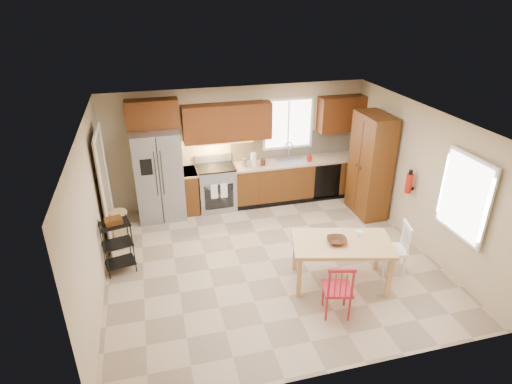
{
  "coord_description": "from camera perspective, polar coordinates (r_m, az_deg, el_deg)",
  "views": [
    {
      "loc": [
        -1.8,
        -5.91,
        4.3
      ],
      "look_at": [
        -0.15,
        0.4,
        1.15
      ],
      "focal_mm": 30.0,
      "sensor_mm": 36.0,
      "label": 1
    }
  ],
  "objects": [
    {
      "name": "utility_cart",
      "position": [
        7.39,
        -17.96,
        -6.89
      ],
      "size": [
        0.54,
        0.46,
        0.94
      ],
      "primitive_type": null,
      "rotation": [
        0.0,
        0.0,
        0.23
      ],
      "color": "black",
      "rests_on": "floor"
    },
    {
      "name": "doorway",
      "position": [
        7.96,
        -19.54,
        0.08
      ],
      "size": [
        0.04,
        0.95,
        2.1
      ],
      "primitive_type": "cube",
      "color": "#8C7A59",
      "rests_on": "wall_left"
    },
    {
      "name": "canister_wood",
      "position": [
        8.98,
        0.95,
        4.01
      ],
      "size": [
        0.1,
        0.1,
        0.14
      ],
      "primitive_type": "cylinder",
      "color": "#492713",
      "rests_on": "base_cabinet_run"
    },
    {
      "name": "paper_towel",
      "position": [
        8.94,
        -0.34,
        4.37
      ],
      "size": [
        0.12,
        0.12,
        0.28
      ],
      "primitive_type": "cylinder",
      "color": "white",
      "rests_on": "base_cabinet_run"
    },
    {
      "name": "backsplash",
      "position": [
        9.48,
        5.29,
        6.41
      ],
      "size": [
        2.92,
        0.03,
        0.55
      ],
      "primitive_type": "cube",
      "color": "#C6B295",
      "rests_on": "wall_back"
    },
    {
      "name": "soap_bottle",
      "position": [
        9.27,
        7.15,
        4.68
      ],
      "size": [
        0.09,
        0.09,
        0.19
      ],
      "primitive_type": "imported",
      "color": "#B5170C",
      "rests_on": "base_cabinet_run"
    },
    {
      "name": "dishwasher",
      "position": [
        9.46,
        9.47,
        1.37
      ],
      "size": [
        0.6,
        0.02,
        0.78
      ],
      "primitive_type": "cube",
      "color": "black",
      "rests_on": "floor"
    },
    {
      "name": "window_right",
      "position": [
        7.14,
        26.04,
        -0.56
      ],
      "size": [
        0.04,
        1.02,
        1.32
      ],
      "primitive_type": "cube",
      "color": "white",
      "rests_on": "wall_right"
    },
    {
      "name": "bar_stool",
      "position": [
        8.2,
        -17.66,
        -4.55
      ],
      "size": [
        0.38,
        0.38,
        0.66
      ],
      "primitive_type": null,
      "rotation": [
        0.0,
        0.0,
        0.22
      ],
      "color": "tan",
      "rests_on": "floor"
    },
    {
      "name": "upper_right_block",
      "position": [
        9.51,
        11.32,
        10.19
      ],
      "size": [
        1.0,
        0.35,
        0.75
      ],
      "primitive_type": "cube",
      "color": "#622B10",
      "rests_on": "wall_back"
    },
    {
      "name": "chair_red",
      "position": [
        6.31,
        10.79,
        -12.44
      ],
      "size": [
        0.51,
        0.51,
        0.89
      ],
      "primitive_type": null,
      "rotation": [
        0.0,
        0.0,
        -0.25
      ],
      "color": "#B01B27",
      "rests_on": "floor"
    },
    {
      "name": "ceiling",
      "position": [
        6.44,
        2.25,
        9.51
      ],
      "size": [
        5.5,
        5.0,
        0.02
      ],
      "primitive_type": "cube",
      "color": "silver",
      "rests_on": "ground"
    },
    {
      "name": "pantry",
      "position": [
        8.89,
        14.99,
        3.42
      ],
      "size": [
        0.5,
        0.95,
        2.1
      ],
      "primitive_type": "cube",
      "color": "#582D10",
      "rests_on": "floor"
    },
    {
      "name": "fire_extinguisher",
      "position": [
        8.17,
        19.72,
        1.09
      ],
      "size": [
        0.12,
        0.12,
        0.36
      ],
      "primitive_type": "cylinder",
      "color": "#B5170C",
      "rests_on": "wall_right"
    },
    {
      "name": "window_back",
      "position": [
        9.27,
        4.3,
        9.08
      ],
      "size": [
        1.12,
        0.04,
        1.12
      ],
      "primitive_type": "cube",
      "color": "white",
      "rests_on": "wall_back"
    },
    {
      "name": "wall_back",
      "position": [
        9.13,
        -2.42,
        6.23
      ],
      "size": [
        5.5,
        0.02,
        2.5
      ],
      "primitive_type": "cube",
      "color": "#CCB793",
      "rests_on": "ground"
    },
    {
      "name": "table_bowl",
      "position": [
        6.71,
        10.7,
        -6.72
      ],
      "size": [
        0.37,
        0.37,
        0.08
      ],
      "primitive_type": "imported",
      "rotation": [
        0.0,
        0.0,
        -0.25
      ],
      "color": "#492713",
      "rests_on": "dining_table"
    },
    {
      "name": "range_stove",
      "position": [
        9.05,
        -5.3,
        0.54
      ],
      "size": [
        0.76,
        0.63,
        0.92
      ],
      "primitive_type": "cube",
      "color": "gray",
      "rests_on": "floor"
    },
    {
      "name": "canister_steel",
      "position": [
        8.91,
        -1.59,
        3.95
      ],
      "size": [
        0.11,
        0.11,
        0.18
      ],
      "primitive_type": "cylinder",
      "color": "gray",
      "rests_on": "base_cabinet_run"
    },
    {
      "name": "upper_left_block",
      "position": [
        8.74,
        -3.86,
        9.26
      ],
      "size": [
        1.8,
        0.35,
        0.75
      ],
      "primitive_type": "cube",
      "color": "#622B10",
      "rests_on": "wall_back"
    },
    {
      "name": "wall_front",
      "position": [
        4.92,
        10.59,
        -13.07
      ],
      "size": [
        5.5,
        0.02,
        2.5
      ],
      "primitive_type": "cube",
      "color": "#CCB793",
      "rests_on": "ground"
    },
    {
      "name": "wall_right",
      "position": [
        8.06,
        21.16,
        1.71
      ],
      "size": [
        0.02,
        5.0,
        2.5
      ],
      "primitive_type": "cube",
      "color": "#CCB793",
      "rests_on": "ground"
    },
    {
      "name": "refrigerator",
      "position": [
        8.73,
        -12.81,
        2.23
      ],
      "size": [
        0.92,
        0.75,
        1.82
      ],
      "primitive_type": "cube",
      "color": "gray",
      "rests_on": "floor"
    },
    {
      "name": "base_cabinet_run",
      "position": [
        9.5,
        5.68,
        1.72
      ],
      "size": [
        2.92,
        0.6,
        0.9
      ],
      "primitive_type": "cube",
      "color": "#582D10",
      "rests_on": "floor"
    },
    {
      "name": "sink",
      "position": [
        9.28,
        4.69,
        3.92
      ],
      "size": [
        0.62,
        0.46,
        0.16
      ],
      "primitive_type": "cube",
      "color": "gray",
      "rests_on": "base_cabinet_run"
    },
    {
      "name": "dining_table",
      "position": [
        6.95,
        11.16,
        -9.24
      ],
      "size": [
        1.68,
        1.2,
        0.74
      ],
      "primitive_type": null,
      "rotation": [
        0.0,
        0.0,
        -0.25
      ],
      "color": "tan",
      "rests_on": "floor"
    },
    {
      "name": "undercab_glow",
      "position": [
        8.79,
        -5.68,
        6.58
      ],
      "size": [
        1.6,
        0.3,
        0.01
      ],
      "primitive_type": "cube",
      "color": "#FFBF66",
      "rests_on": "wall_back"
    },
    {
      "name": "base_cabinet_narrow",
      "position": [
        9.01,
        -8.76,
        0.14
      ],
      "size": [
        0.3,
        0.6,
        0.9
      ],
      "primitive_type": "cube",
      "color": "#582D10",
      "rests_on": "floor"
    },
    {
      "name": "floor",
      "position": [
        7.53,
        1.92,
        -9.07
      ],
      "size": [
        5.5,
        5.5,
        0.0
      ],
      "primitive_type": "plane",
      "color": "tan",
      "rests_on": "ground"
    },
    {
      "name": "wall_left",
      "position": [
        6.72,
        -21.06,
        -3.1
      ],
      "size": [
        0.02,
        5.0,
        2.5
      ],
      "primitive_type": "cube",
      "color": "#CCB793",
      "rests_on": "ground"
    },
    {
      "name": "chair_white",
      "position": [
        7.37,
        17.8,
        -7.19
      ],
      "size": [
        0.51,
        0.51,
        0.89
      ],
      "primitive_type": null,
      "rotation": [
        0.0,
        0.0,
        1.32
      ],
      "color": "white",
      "rests_on": "floor"
    },
    {
      "name": "table_jar",
      "position": [
        6.94,
        13.61,
        -5.56
      ],
      "size": [
        0.13,
        0.13,
        0.13
      ],
      "primitive_type": "cylinder",
      "rotation": [
        0.0,
        0.0,
        -0.25
      ],
      "color": "white",
      "rests_on": "dining_table"
    },
    {
      "name": "upper_over_fridge",
      "position": [
        8.53,
        -13.67,
        10.1
      ],
      "size": [
        1.0,
        0.35,
        0.55
      ],
      "primitive_type": "cube",
      "color": "#622B10",
      "rests_on": "wall_back"
    }
  ]
}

